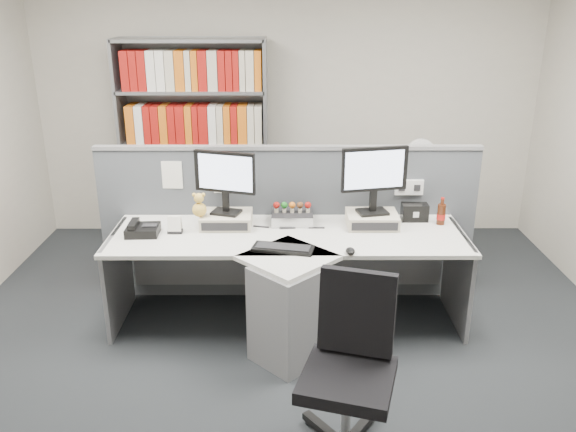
{
  "coord_description": "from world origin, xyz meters",
  "views": [
    {
      "loc": [
        -0.01,
        -3.17,
        2.33
      ],
      "look_at": [
        0.0,
        0.65,
        0.92
      ],
      "focal_mm": 36.66,
      "sensor_mm": 36.0,
      "label": 1
    }
  ],
  "objects_px": {
    "monitor_right": "(374,174)",
    "mouse": "(350,251)",
    "monitor_left": "(225,177)",
    "desk_fan": "(420,157)",
    "desktop_pc": "(292,217)",
    "keyboard": "(283,248)",
    "desk_calendar": "(175,226)",
    "desk": "(288,280)",
    "cola_bottle": "(441,214)",
    "desk_phone": "(142,230)",
    "shelving_unit": "(195,147)",
    "speaker": "(415,212)",
    "office_chair": "(351,364)",
    "filing_cabinet": "(415,223)"
  },
  "relations": [
    {
      "from": "monitor_right",
      "to": "mouse",
      "type": "distance_m",
      "value": 0.68
    },
    {
      "from": "monitor_left",
      "to": "desk_fan",
      "type": "relative_size",
      "value": 1.04
    },
    {
      "from": "desktop_pc",
      "to": "keyboard",
      "type": "bearing_deg",
      "value": -97.08
    },
    {
      "from": "desk_calendar",
      "to": "monitor_right",
      "type": "bearing_deg",
      "value": 5.4
    },
    {
      "from": "desk",
      "to": "desk_calendar",
      "type": "height_order",
      "value": "desk_calendar"
    },
    {
      "from": "cola_bottle",
      "to": "monitor_right",
      "type": "bearing_deg",
      "value": -176.74
    },
    {
      "from": "cola_bottle",
      "to": "keyboard",
      "type": "bearing_deg",
      "value": -157.71
    },
    {
      "from": "desk_phone",
      "to": "desk_calendar",
      "type": "bearing_deg",
      "value": 7.75
    },
    {
      "from": "keyboard",
      "to": "shelving_unit",
      "type": "xyz_separation_m",
      "value": [
        -0.87,
        1.93,
        0.24
      ]
    },
    {
      "from": "speaker",
      "to": "office_chair",
      "type": "xyz_separation_m",
      "value": [
        -0.65,
        -1.63,
        -0.26
      ]
    },
    {
      "from": "filing_cabinet",
      "to": "desk_fan",
      "type": "xyz_separation_m",
      "value": [
        0.0,
        -0.0,
        0.64
      ]
    },
    {
      "from": "desktop_pc",
      "to": "monitor_right",
      "type": "bearing_deg",
      "value": -7.8
    },
    {
      "from": "mouse",
      "to": "office_chair",
      "type": "relative_size",
      "value": 0.1
    },
    {
      "from": "keyboard",
      "to": "desk_phone",
      "type": "relative_size",
      "value": 1.84
    },
    {
      "from": "monitor_left",
      "to": "desk_fan",
      "type": "distance_m",
      "value": 1.95
    },
    {
      "from": "desk_calendar",
      "to": "cola_bottle",
      "type": "relative_size",
      "value": 0.6
    },
    {
      "from": "shelving_unit",
      "to": "mouse",
      "type": "bearing_deg",
      "value": -56.39
    },
    {
      "from": "desktop_pc",
      "to": "desk_fan",
      "type": "distance_m",
      "value": 1.51
    },
    {
      "from": "monitor_right",
      "to": "desktop_pc",
      "type": "xyz_separation_m",
      "value": [
        -0.6,
        0.08,
        -0.36
      ]
    },
    {
      "from": "filing_cabinet",
      "to": "office_chair",
      "type": "bearing_deg",
      "value": -109.04
    },
    {
      "from": "monitor_right",
      "to": "speaker",
      "type": "xyz_separation_m",
      "value": [
        0.34,
        0.11,
        -0.34
      ]
    },
    {
      "from": "desk_phone",
      "to": "desk_calendar",
      "type": "xyz_separation_m",
      "value": [
        0.23,
        0.03,
        0.02
      ]
    },
    {
      "from": "monitor_left",
      "to": "speaker",
      "type": "relative_size",
      "value": 2.38
    },
    {
      "from": "keyboard",
      "to": "desk_calendar",
      "type": "distance_m",
      "value": 0.86
    },
    {
      "from": "desk_calendar",
      "to": "desk_fan",
      "type": "distance_m",
      "value": 2.34
    },
    {
      "from": "desk_calendar",
      "to": "speaker",
      "type": "relative_size",
      "value": 0.64
    },
    {
      "from": "speaker",
      "to": "cola_bottle",
      "type": "bearing_deg",
      "value": -24.45
    },
    {
      "from": "desk_calendar",
      "to": "filing_cabinet",
      "type": "distance_m",
      "value": 2.37
    },
    {
      "from": "monitor_right",
      "to": "mouse",
      "type": "relative_size",
      "value": 5.02
    },
    {
      "from": "cola_bottle",
      "to": "desk_fan",
      "type": "bearing_deg",
      "value": 87.92
    },
    {
      "from": "keyboard",
      "to": "desk_phone",
      "type": "xyz_separation_m",
      "value": [
        -1.03,
        0.29,
        0.02
      ]
    },
    {
      "from": "desktop_pc",
      "to": "office_chair",
      "type": "distance_m",
      "value": 1.64
    },
    {
      "from": "speaker",
      "to": "desk_fan",
      "type": "height_order",
      "value": "desk_fan"
    },
    {
      "from": "speaker",
      "to": "office_chair",
      "type": "height_order",
      "value": "office_chair"
    },
    {
      "from": "keyboard",
      "to": "filing_cabinet",
      "type": "bearing_deg",
      "value": 50.12
    },
    {
      "from": "desk_phone",
      "to": "office_chair",
      "type": "distance_m",
      "value": 1.95
    },
    {
      "from": "monitor_left",
      "to": "mouse",
      "type": "relative_size",
      "value": 4.69
    },
    {
      "from": "monitor_right",
      "to": "keyboard",
      "type": "xyz_separation_m",
      "value": [
        -0.67,
        -0.46,
        -0.39
      ]
    },
    {
      "from": "keyboard",
      "to": "filing_cabinet",
      "type": "xyz_separation_m",
      "value": [
        1.23,
        1.48,
        -0.38
      ]
    },
    {
      "from": "speaker",
      "to": "desktop_pc",
      "type": "bearing_deg",
      "value": -178.1
    },
    {
      "from": "desk",
      "to": "monitor_right",
      "type": "height_order",
      "value": "monitor_right"
    },
    {
      "from": "filing_cabinet",
      "to": "desk_fan",
      "type": "relative_size",
      "value": 1.53
    },
    {
      "from": "desktop_pc",
      "to": "filing_cabinet",
      "type": "xyz_separation_m",
      "value": [
        1.17,
        0.93,
        -0.41
      ]
    },
    {
      "from": "desk_phone",
      "to": "filing_cabinet",
      "type": "xyz_separation_m",
      "value": [
        2.26,
        1.19,
        -0.41
      ]
    },
    {
      "from": "monitor_left",
      "to": "filing_cabinet",
      "type": "height_order",
      "value": "monitor_left"
    },
    {
      "from": "monitor_left",
      "to": "keyboard",
      "type": "bearing_deg",
      "value": -47.09
    },
    {
      "from": "monitor_right",
      "to": "filing_cabinet",
      "type": "relative_size",
      "value": 0.73
    },
    {
      "from": "desktop_pc",
      "to": "speaker",
      "type": "relative_size",
      "value": 1.56
    },
    {
      "from": "desk",
      "to": "desktop_pc",
      "type": "bearing_deg",
      "value": 85.96
    },
    {
      "from": "speaker",
      "to": "filing_cabinet",
      "type": "distance_m",
      "value": 1.03
    }
  ]
}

